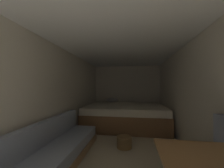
% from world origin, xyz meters
% --- Properties ---
extents(ground_plane, '(7.43, 7.43, 0.00)m').
position_xyz_m(ground_plane, '(0.00, 2.02, 0.00)').
color(ground_plane, beige).
extents(wall_back, '(2.65, 0.05, 2.08)m').
position_xyz_m(wall_back, '(0.00, 4.76, 1.04)').
color(wall_back, beige).
rests_on(wall_back, ground).
extents(wall_left, '(0.05, 5.43, 2.08)m').
position_xyz_m(wall_left, '(-1.30, 2.02, 1.04)').
color(wall_left, beige).
rests_on(wall_left, ground).
extents(wall_right, '(0.05, 5.43, 2.08)m').
position_xyz_m(wall_right, '(1.30, 2.02, 1.04)').
color(wall_right, beige).
rests_on(wall_right, ground).
extents(ceiling_slab, '(2.65, 5.43, 0.05)m').
position_xyz_m(ceiling_slab, '(0.00, 2.02, 2.11)').
color(ceiling_slab, white).
rests_on(ceiling_slab, wall_left).
extents(bed, '(2.43, 1.88, 0.83)m').
position_xyz_m(bed, '(-0.00, 3.75, 0.33)').
color(bed, brown).
rests_on(bed, ground).
extents(sofa_left, '(0.63, 2.89, 0.69)m').
position_xyz_m(sofa_left, '(-0.98, 1.06, 0.22)').
color(sofa_left, tan).
rests_on(sofa_left, ground).
extents(wicker_basket, '(0.31, 0.31, 0.23)m').
position_xyz_m(wicker_basket, '(0.06, 2.18, 0.11)').
color(wicker_basket, olive).
rests_on(wicker_basket, ground).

